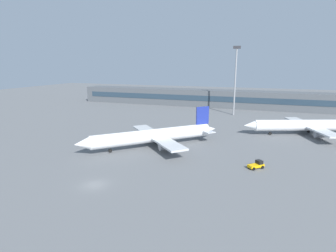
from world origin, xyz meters
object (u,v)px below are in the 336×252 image
baggage_tug_yellow (257,165)px  floodlight_tower_west (235,77)px  airplane_mid (307,125)px  airplane_near (152,136)px

baggage_tug_yellow → floodlight_tower_west: bearing=101.0°
airplane_mid → baggage_tug_yellow: (-13.95, -36.39, -2.31)m
airplane_mid → baggage_tug_yellow: 39.04m
baggage_tug_yellow → airplane_mid: bearing=69.0°
airplane_mid → baggage_tug_yellow: size_ratio=10.86×
airplane_near → floodlight_tower_west: (15.40, 57.86, 14.07)m
airplane_near → baggage_tug_yellow: bearing=-13.9°
baggage_tug_yellow → floodlight_tower_west: (-12.56, 64.80, 16.41)m
baggage_tug_yellow → floodlight_tower_west: floodlight_tower_west is taller
airplane_mid → baggage_tug_yellow: bearing=-111.0°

